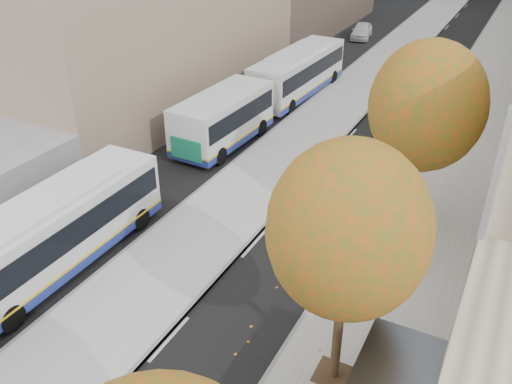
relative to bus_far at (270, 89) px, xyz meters
The scene contains 6 objects.
bus_platform 5.50m from the bus_far, 49.38° to the left, with size 4.25×150.00×0.15m, color #A5A5A5.
sidewalk 12.22m from the bus_far, 19.32° to the left, with size 4.75×150.00×0.08m, color gray.
tree_c 21.36m from the bus_far, 58.75° to the right, with size 4.20×4.20×7.28m.
tree_d 14.66m from the bus_far, 39.47° to the right, with size 4.40×4.40×7.60m.
bus_far is the anchor object (origin of this frame).
distant_car 20.93m from the bus_far, 91.89° to the left, with size 1.66×4.12×1.41m, color silver.
Camera 1 is at (6.70, 1.94, 12.87)m, focal length 38.00 mm.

